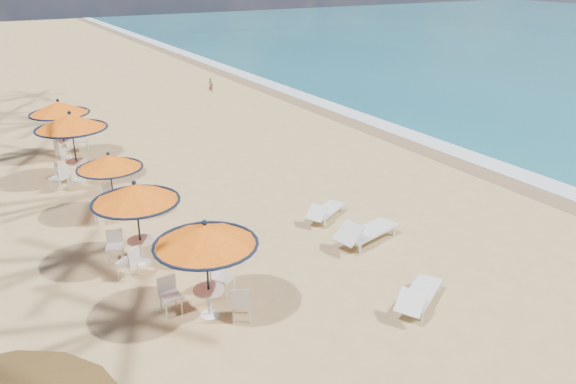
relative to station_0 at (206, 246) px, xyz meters
name	(u,v)px	position (x,y,z in m)	size (l,w,h in m)	color
ground	(379,272)	(4.57, -0.48, -1.78)	(160.00, 160.00, 0.00)	tan
foam_strip	(400,131)	(13.87, 9.52, -1.78)	(1.20, 140.00, 0.04)	white
wetsand_band	(385,134)	(12.97, 9.52, -1.78)	(1.40, 140.00, 0.02)	olive
station_0	(206,246)	(0.00, 0.00, 0.00)	(2.33, 2.33, 2.43)	black
station_1	(133,201)	(-0.71, 3.15, 0.05)	(2.29, 2.29, 2.39)	black
station_2	(110,170)	(-0.47, 6.64, -0.22)	(2.05, 2.11, 2.14)	black
station_3	(70,129)	(-0.93, 10.38, 0.26)	(2.56, 2.56, 2.67)	black
station_4	(61,115)	(-0.72, 13.58, 0.04)	(2.38, 2.38, 2.48)	black
lounger_near	(418,295)	(4.33, -2.19, -1.46)	(1.96, 1.48, 0.69)	silver
lounger_mid	(365,232)	(5.25, 1.05, -1.41)	(2.31, 1.18, 0.79)	silver
lounger_far	(325,211)	(5.16, 2.99, -1.48)	(1.81, 1.35, 0.63)	silver
person	(211,84)	(9.56, 22.47, -1.31)	(0.34, 0.22, 0.93)	brown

